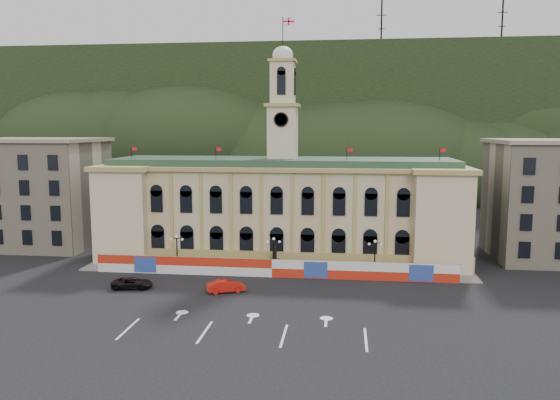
# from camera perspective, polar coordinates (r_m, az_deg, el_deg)

# --- Properties ---
(ground) EXTENTS (260.00, 260.00, 0.00)m
(ground) POSITION_cam_1_polar(r_m,az_deg,el_deg) (61.46, -2.75, -11.79)
(ground) COLOR black
(ground) RESTS_ON ground
(lane_markings) EXTENTS (26.00, 10.00, 0.02)m
(lane_markings) POSITION_cam_1_polar(r_m,az_deg,el_deg) (56.84, -3.61, -13.43)
(lane_markings) COLOR white
(lane_markings) RESTS_ON ground
(hill_ridge) EXTENTS (230.00, 80.00, 64.00)m
(hill_ridge) POSITION_cam_1_polar(r_m,az_deg,el_deg) (179.44, 3.73, 7.25)
(hill_ridge) COLOR black
(hill_ridge) RESTS_ON ground
(city_hall) EXTENTS (56.20, 17.60, 37.10)m
(city_hall) POSITION_cam_1_polar(r_m,az_deg,el_deg) (86.28, 0.26, -0.78)
(city_hall) COLOR beige
(city_hall) RESTS_ON ground
(side_building_left) EXTENTS (21.00, 17.00, 18.60)m
(side_building_left) POSITION_cam_1_polar(r_m,az_deg,el_deg) (103.28, -23.95, 0.77)
(side_building_left) COLOR #BFAF94
(side_building_left) RESTS_ON ground
(hoarding_fence) EXTENTS (50.00, 0.44, 2.50)m
(hoarding_fence) POSITION_cam_1_polar(r_m,az_deg,el_deg) (75.35, -0.80, -7.13)
(hoarding_fence) COLOR red
(hoarding_fence) RESTS_ON ground
(pavement) EXTENTS (56.00, 5.50, 0.16)m
(pavement) POSITION_cam_1_polar(r_m,az_deg,el_deg) (78.23, -0.58, -7.47)
(pavement) COLOR slate
(pavement) RESTS_ON ground
(statue) EXTENTS (1.40, 1.40, 3.72)m
(statue) POSITION_cam_1_polar(r_m,az_deg,el_deg) (78.19, -0.56, -6.64)
(statue) COLOR #595651
(statue) RESTS_ON ground
(lamp_left) EXTENTS (1.96, 0.44, 5.15)m
(lamp_left) POSITION_cam_1_polar(r_m,az_deg,el_deg) (79.78, -10.72, -5.09)
(lamp_left) COLOR black
(lamp_left) RESTS_ON ground
(lamp_center) EXTENTS (1.96, 0.44, 5.15)m
(lamp_center) POSITION_cam_1_polar(r_m,az_deg,el_deg) (76.78, -0.65, -5.45)
(lamp_center) COLOR black
(lamp_center) RESTS_ON ground
(lamp_right) EXTENTS (1.96, 0.44, 5.15)m
(lamp_right) POSITION_cam_1_polar(r_m,az_deg,el_deg) (76.28, 9.88, -5.65)
(lamp_right) COLOR black
(lamp_right) RESTS_ON ground
(red_sedan) EXTENTS (4.93, 5.89, 1.57)m
(red_sedan) POSITION_cam_1_polar(r_m,az_deg,el_deg) (69.10, -5.66, -8.93)
(red_sedan) COLOR red
(red_sedan) RESTS_ON ground
(black_suv) EXTENTS (3.72, 5.74, 1.42)m
(black_suv) POSITION_cam_1_polar(r_m,az_deg,el_deg) (72.76, -15.19, -8.38)
(black_suv) COLOR black
(black_suv) RESTS_ON ground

